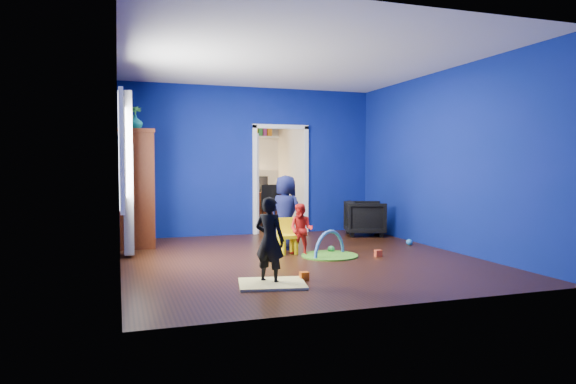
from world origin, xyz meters
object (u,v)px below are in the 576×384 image
object	(u,v)px
toddler_red	(301,230)
folding_chair	(273,208)
armchair	(365,218)
kid_chair	(288,238)
vase	(136,122)
play_mat	(330,256)
tv_armoire	(136,188)
hopper_ball	(278,235)
child_navy	(286,212)
child_black	(270,240)
crt_tv	(138,186)
study_desk	(261,208)

from	to	relation	value
toddler_red	folding_chair	distance (m)	3.16
armchair	folding_chair	bearing A→B (deg)	62.18
toddler_red	kid_chair	xyz separation A→B (m)	(-0.15, 0.20, -0.14)
toddler_red	vase	xyz separation A→B (m)	(-2.34, 1.54, 1.68)
vase	play_mat	world-z (taller)	vase
tv_armoire	kid_chair	world-z (taller)	tv_armoire
toddler_red	vase	size ratio (longest dim) A/B	3.42
toddler_red	hopper_ball	xyz separation A→B (m)	(-0.10, 0.86, -0.19)
armchair	child_navy	xyz separation A→B (m)	(-1.98, -1.08, 0.27)
child_black	folding_chair	distance (m)	4.96
toddler_red	tv_armoire	xyz separation A→B (m)	(-2.34, 1.84, 0.59)
kid_chair	child_black	bearing A→B (deg)	-109.74
toddler_red	kid_chair	distance (m)	0.29
vase	folding_chair	xyz separation A→B (m)	(2.82, 1.59, -1.62)
armchair	kid_chair	size ratio (longest dim) A/B	1.49
child_black	crt_tv	xyz separation A→B (m)	(-1.32, 3.45, 0.52)
toddler_red	study_desk	distance (m)	4.11
armchair	hopper_ball	distance (m)	2.19
armchair	vase	distance (m)	4.61
toddler_red	child_black	bearing A→B (deg)	-82.04
child_black	kid_chair	xyz separation A→B (m)	(0.83, 1.82, -0.25)
toddler_red	crt_tv	world-z (taller)	crt_tv
child_black	toddler_red	world-z (taller)	child_black
tv_armoire	crt_tv	bearing A→B (deg)	0.00
play_mat	hopper_ball	bearing A→B (deg)	113.87
armchair	child_black	world-z (taller)	child_black
vase	tv_armoire	world-z (taller)	vase
child_navy	hopper_ball	world-z (taller)	child_navy
toddler_red	study_desk	bearing A→B (deg)	122.32
crt_tv	hopper_ball	xyz separation A→B (m)	(2.20, -0.98, -0.82)
child_navy	vase	xyz separation A→B (m)	(-2.29, 0.93, 1.47)
toddler_red	kid_chair	size ratio (longest dim) A/B	1.57
folding_chair	hopper_ball	bearing A→B (deg)	-104.40
vase	folding_chair	distance (m)	3.62
armchair	vase	size ratio (longest dim) A/B	3.23
child_navy	toddler_red	world-z (taller)	child_navy
tv_armoire	armchair	bearing A→B (deg)	-2.02
folding_chair	tv_armoire	bearing A→B (deg)	-155.40
armchair	crt_tv	xyz separation A→B (m)	(-4.23, 0.15, 0.68)
hopper_ball	study_desk	xyz separation A→B (m)	(0.58, 3.23, 0.17)
study_desk	tv_armoire	bearing A→B (deg)	-141.40
child_black	crt_tv	world-z (taller)	crt_tv
child_navy	folding_chair	size ratio (longest dim) A/B	1.31
child_navy	study_desk	xyz separation A→B (m)	(0.53, 3.48, -0.23)
vase	toddler_red	bearing A→B (deg)	-33.30
tv_armoire	play_mat	bearing A→B (deg)	-37.10
child_black	hopper_ball	distance (m)	2.64
vase	play_mat	size ratio (longest dim) A/B	0.27
child_navy	child_black	bearing A→B (deg)	118.87
child_navy	toddler_red	distance (m)	0.65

